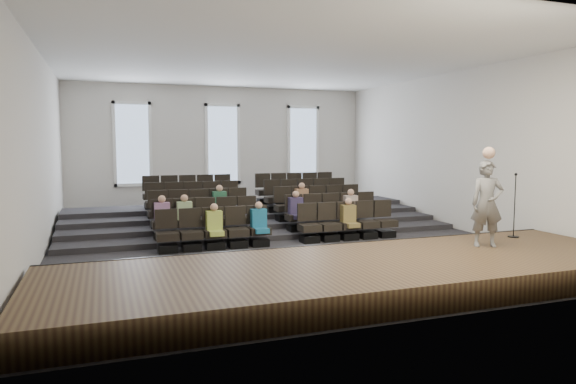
# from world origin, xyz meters

# --- Properties ---
(ground) EXTENTS (14.00, 14.00, 0.00)m
(ground) POSITION_xyz_m (0.00, 0.00, 0.00)
(ground) COLOR black
(ground) RESTS_ON ground
(ceiling) EXTENTS (12.00, 14.00, 0.02)m
(ceiling) POSITION_xyz_m (0.00, 0.00, 5.01)
(ceiling) COLOR white
(ceiling) RESTS_ON ground
(wall_back) EXTENTS (12.00, 0.04, 5.00)m
(wall_back) POSITION_xyz_m (0.00, 7.02, 2.50)
(wall_back) COLOR silver
(wall_back) RESTS_ON ground
(wall_front) EXTENTS (12.00, 0.04, 5.00)m
(wall_front) POSITION_xyz_m (0.00, -7.02, 2.50)
(wall_front) COLOR silver
(wall_front) RESTS_ON ground
(wall_left) EXTENTS (0.04, 14.00, 5.00)m
(wall_left) POSITION_xyz_m (-6.02, 0.00, 2.50)
(wall_left) COLOR silver
(wall_left) RESTS_ON ground
(wall_right) EXTENTS (0.04, 14.00, 5.00)m
(wall_right) POSITION_xyz_m (6.02, 0.00, 2.50)
(wall_right) COLOR silver
(wall_right) RESTS_ON ground
(stage) EXTENTS (11.80, 3.60, 0.50)m
(stage) POSITION_xyz_m (0.00, -5.10, 0.25)
(stage) COLOR #503D22
(stage) RESTS_ON ground
(stage_lip) EXTENTS (11.80, 0.06, 0.52)m
(stage_lip) POSITION_xyz_m (0.00, -3.33, 0.25)
(stage_lip) COLOR black
(stage_lip) RESTS_ON ground
(risers) EXTENTS (11.80, 4.80, 0.60)m
(risers) POSITION_xyz_m (0.00, 3.17, 0.20)
(risers) COLOR black
(risers) RESTS_ON ground
(seating_rows) EXTENTS (6.80, 4.70, 1.67)m
(seating_rows) POSITION_xyz_m (-0.00, 1.54, 0.68)
(seating_rows) COLOR black
(seating_rows) RESTS_ON ground
(windows) EXTENTS (8.44, 0.10, 3.24)m
(windows) POSITION_xyz_m (0.00, 6.95, 2.70)
(windows) COLOR white
(windows) RESTS_ON wall_back
(audience) EXTENTS (6.05, 2.64, 1.10)m
(audience) POSITION_xyz_m (-0.35, 0.34, 0.81)
(audience) COLOR #A6B94A
(audience) RESTS_ON seating_rows
(speaker) EXTENTS (0.80, 0.68, 1.86)m
(speaker) POSITION_xyz_m (3.18, -4.69, 1.43)
(speaker) COLOR slate
(speaker) RESTS_ON stage
(mic_stand) EXTENTS (0.26, 0.26, 1.53)m
(mic_stand) POSITION_xyz_m (4.58, -4.02, 0.96)
(mic_stand) COLOR black
(mic_stand) RESTS_ON stage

